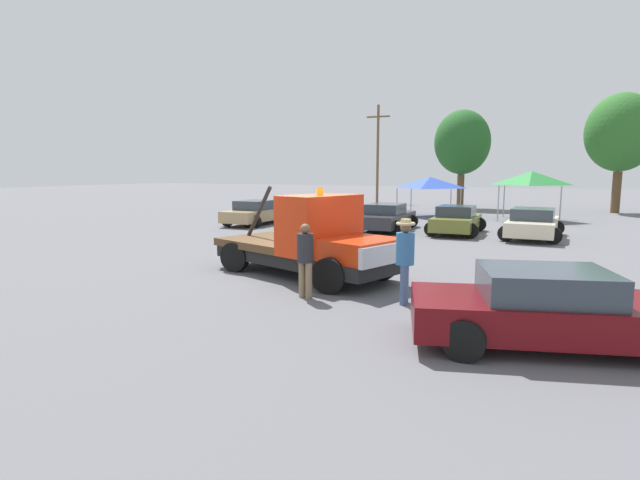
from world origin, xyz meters
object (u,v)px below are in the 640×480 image
tow_truck (313,243)px  foreground_car (555,310)px  parked_car_charcoal (386,217)px  tree_center (462,143)px  canopy_tent_blue (430,183)px  parked_car_cream (533,224)px  tree_left (621,133)px  person_near_truck (405,254)px  parked_car_silver (311,215)px  person_at_hood (305,255)px  utility_pole (378,151)px  traffic_cone (355,242)px  parked_car_olive (456,220)px  canopy_tent_green (532,178)px  parked_car_tan (257,213)px

tow_truck → foreground_car: (6.15, -3.24, -0.32)m
parked_car_charcoal → tree_center: size_ratio=0.64×
canopy_tent_blue → parked_car_charcoal: bearing=-90.9°
parked_car_cream → tree_left: 18.17m
person_near_truck → foreground_car: bearing=-37.4°
parked_car_silver → canopy_tent_blue: size_ratio=1.38×
foreground_car → canopy_tent_blue: canopy_tent_blue is taller
person_at_hood → utility_pole: bearing=31.2°
parked_car_cream → traffic_cone: size_ratio=8.75×
tow_truck → parked_car_charcoal: 11.66m
parked_car_charcoal → parked_car_olive: size_ratio=1.15×
person_near_truck → parked_car_olive: 13.29m
parked_car_charcoal → canopy_tent_green: canopy_tent_green is taller
parked_car_tan → person_near_truck: bearing=-137.4°
person_at_hood → parked_car_olive: size_ratio=0.41×
canopy_tent_green → parked_car_olive: bearing=-108.0°
parked_car_tan → traffic_cone: size_ratio=8.72×
foreground_car → traffic_cone: foreground_car is taller
parked_car_cream → tow_truck: bearing=157.6°
utility_pole → tree_left: bearing=-12.5°
parked_car_silver → tree_left: bearing=-48.4°
person_near_truck → tree_left: 31.01m
person_near_truck → parked_car_tan: size_ratio=0.40×
person_at_hood → canopy_tent_green: canopy_tent_green is taller
person_at_hood → parked_car_charcoal: size_ratio=0.36×
canopy_tent_green → tree_left: bearing=57.9°
tow_truck → tree_center: 28.44m
tree_left → traffic_cone: size_ratio=15.04×
person_at_hood → canopy_tent_green: 22.59m
canopy_tent_green → tree_left: size_ratio=0.41×
tow_truck → parked_car_olive: tow_truck is taller
tow_truck → utility_pole: utility_pole is taller
parked_car_olive → canopy_tent_green: 9.16m
person_near_truck → parked_car_olive: person_near_truck is taller
tree_left → tree_center: tree_left is taller
parked_car_olive → person_near_truck: bearing=-175.6°
parked_car_tan → canopy_tent_green: 16.40m
person_near_truck → parked_car_tan: (-12.06, 12.72, -0.48)m
foreground_car → tree_center: tree_center is taller
canopy_tent_blue → traffic_cone: bearing=-87.4°
foreground_car → parked_car_tan: bearing=119.9°
tow_truck → person_near_truck: (3.08, -1.63, 0.16)m
parked_car_cream → person_at_hood: bearing=164.2°
parked_car_olive → utility_pole: bearing=26.9°
tow_truck → person_at_hood: bearing=-49.7°
traffic_cone → parked_car_cream: bearing=46.1°
tow_truck → parked_car_cream: tow_truck is taller
person_near_truck → utility_pole: (-12.44, 34.19, 3.62)m
parked_car_charcoal → tree_left: 20.86m
foreground_car → utility_pole: 39.23m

